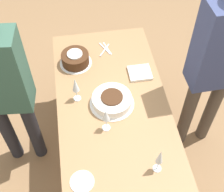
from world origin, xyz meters
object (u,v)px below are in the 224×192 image
at_px(cake_front_chocolate, 75,59).
at_px(wine_glass_extra, 75,85).
at_px(cake_center_white, 112,100).
at_px(wine_glass_near, 106,116).
at_px(person_cutting, 1,86).
at_px(wine_glass_far, 160,157).
at_px(person_watching, 219,60).

bearing_deg(cake_front_chocolate, wine_glass_extra, -3.23).
bearing_deg(cake_center_white, wine_glass_near, -19.51).
bearing_deg(cake_center_white, cake_front_chocolate, -153.58).
relative_size(cake_front_chocolate, person_cutting, 0.17).
relative_size(cake_front_chocolate, wine_glass_far, 1.15).
distance_m(wine_glass_near, person_cutting, 0.78).
distance_m(cake_front_chocolate, person_watching, 1.12).
height_order(cake_center_white, wine_glass_far, wine_glass_far).
bearing_deg(wine_glass_near, wine_glass_extra, -148.79).
distance_m(cake_front_chocolate, wine_glass_extra, 0.39).
xyz_separation_m(cake_front_chocolate, wine_glass_extra, (0.38, -0.02, 0.10)).
height_order(wine_glass_near, person_watching, person_watching).
height_order(cake_center_white, wine_glass_near, wine_glass_near).
height_order(wine_glass_far, person_cutting, person_cutting).
bearing_deg(wine_glass_extra, person_watching, 88.56).
height_order(cake_front_chocolate, wine_glass_near, wine_glass_near).
xyz_separation_m(wine_glass_near, wine_glass_extra, (-0.30, -0.18, 0.01)).
height_order(cake_center_white, cake_front_chocolate, cake_front_chocolate).
bearing_deg(person_cutting, wine_glass_extra, 1.21).
distance_m(cake_center_white, wine_glass_far, 0.62).
height_order(cake_center_white, person_watching, person_watching).
bearing_deg(wine_glass_extra, wine_glass_near, 31.21).
xyz_separation_m(wine_glass_far, wine_glass_extra, (-0.66, -0.46, -0.00)).
relative_size(wine_glass_extra, person_watching, 0.13).
bearing_deg(cake_front_chocolate, person_cutting, -57.83).
bearing_deg(person_watching, wine_glass_near, 15.53).
relative_size(cake_center_white, cake_front_chocolate, 1.26).
relative_size(cake_center_white, wine_glass_near, 1.62).
xyz_separation_m(cake_center_white, wine_glass_extra, (-0.09, -0.25, 0.11)).
bearing_deg(wine_glass_near, person_cutting, -115.75).
relative_size(wine_glass_near, wine_glass_far, 0.89).
relative_size(cake_front_chocolate, wine_glass_near, 1.29).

